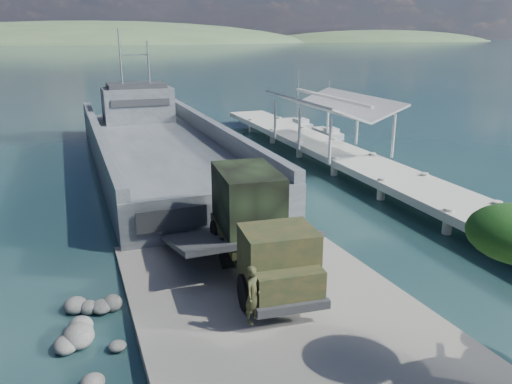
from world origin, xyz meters
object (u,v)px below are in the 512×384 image
at_px(soldier, 253,305).
at_px(sailboat_far, 298,124).
at_px(pier, 336,145).
at_px(military_truck, 257,225).
at_px(sailboat_near, 328,133).
at_px(landing_craft, 160,154).

distance_m(soldier, sailboat_far, 40.78).
distance_m(pier, soldier, 24.92).
bearing_deg(sailboat_far, military_truck, -116.17).
bearing_deg(sailboat_near, military_truck, -121.69).
relative_size(pier, sailboat_near, 7.72).
xyz_separation_m(pier, soldier, (-14.36, -20.36, -0.11)).
bearing_deg(sailboat_far, soldier, -115.50).
xyz_separation_m(military_truck, sailboat_far, (16.81, 32.01, -2.11)).
bearing_deg(sailboat_far, sailboat_near, -81.81).
bearing_deg(military_truck, sailboat_near, 61.45).
height_order(landing_craft, soldier, landing_craft).
bearing_deg(pier, military_truck, -128.19).
bearing_deg(military_truck, sailboat_far, 67.36).
height_order(pier, military_truck, pier).
distance_m(pier, military_truck, 20.46).
bearing_deg(sailboat_near, sailboat_far, 98.59).
bearing_deg(landing_craft, sailboat_far, 33.31).
xyz_separation_m(soldier, sailboat_far, (18.53, 36.31, -1.15)).
distance_m(landing_craft, sailboat_near, 18.84).
distance_m(military_truck, sailboat_near, 31.64).
bearing_deg(soldier, landing_craft, 49.94).
height_order(pier, sailboat_far, sailboat_far).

